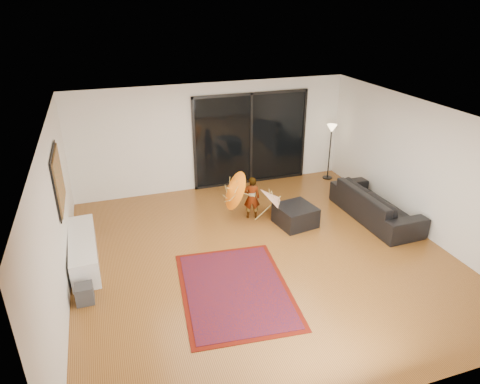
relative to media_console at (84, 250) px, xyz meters
name	(u,v)px	position (x,y,z in m)	size (l,w,h in m)	color
floor	(262,255)	(3.25, -0.84, -0.26)	(7.00, 7.00, 0.00)	brown
ceiling	(266,119)	(3.25, -0.84, 2.44)	(7.00, 7.00, 0.00)	white
wall_back	(213,137)	(3.25, 2.66, 1.09)	(7.00, 7.00, 0.00)	silver
wall_front	(380,318)	(3.25, -4.34, 1.09)	(7.00, 7.00, 0.00)	silver
wall_left	(56,221)	(-0.25, -0.84, 1.09)	(7.00, 7.00, 0.00)	silver
wall_right	(423,169)	(6.75, -0.84, 1.09)	(7.00, 7.00, 0.00)	silver
sliding_door	(251,139)	(4.25, 2.63, 0.94)	(3.06, 0.07, 2.40)	black
painting	(58,180)	(-0.21, 0.16, 1.39)	(0.04, 1.28, 1.08)	black
media_console	(84,250)	(0.00, 0.00, 0.00)	(0.47, 1.89, 0.52)	white
speaker	(85,294)	(0.00, -1.21, -0.10)	(0.28, 0.28, 0.32)	#424244
persian_rug	(235,289)	(2.42, -1.69, -0.25)	(2.05, 2.69, 0.02)	#4F0E06
sofa	(376,204)	(6.20, -0.20, 0.09)	(2.38, 0.93, 0.70)	black
ottoman	(295,215)	(4.38, 0.09, -0.04)	(0.77, 0.77, 0.44)	black
floor_lamp	(331,136)	(6.35, 2.20, 0.93)	(0.26, 0.26, 1.51)	black
child	(252,198)	(3.58, 0.69, 0.23)	(0.36, 0.24, 0.99)	#999999
parasol_orange	(229,192)	(3.03, 0.64, 0.47)	(0.52, 0.87, 0.88)	orange
parasol_white	(279,196)	(4.18, 0.54, 0.24)	(0.69, 0.86, 0.95)	white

